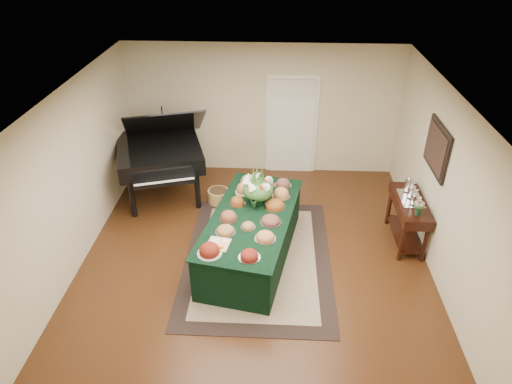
{
  "coord_description": "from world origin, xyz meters",
  "views": [
    {
      "loc": [
        0.31,
        -5.76,
        4.77
      ],
      "look_at": [
        0.0,
        0.3,
        1.05
      ],
      "focal_mm": 32.0,
      "sensor_mm": 36.0,
      "label": 1
    }
  ],
  "objects_px": {
    "buffet_table": "(252,236)",
    "mahogany_sideboard": "(409,210)",
    "grand_piano": "(160,152)",
    "floral_centerpiece": "(258,186)"
  },
  "relations": [
    {
      "from": "buffet_table",
      "to": "mahogany_sideboard",
      "type": "distance_m",
      "value": 2.61
    },
    {
      "from": "buffet_table",
      "to": "grand_piano",
      "type": "bearing_deg",
      "value": 135.53
    },
    {
      "from": "mahogany_sideboard",
      "to": "floral_centerpiece",
      "type": "bearing_deg",
      "value": -176.86
    },
    {
      "from": "buffet_table",
      "to": "grand_piano",
      "type": "distance_m",
      "value": 2.62
    },
    {
      "from": "grand_piano",
      "to": "mahogany_sideboard",
      "type": "height_order",
      "value": "grand_piano"
    },
    {
      "from": "floral_centerpiece",
      "to": "mahogany_sideboard",
      "type": "xyz_separation_m",
      "value": [
        2.47,
        0.14,
        -0.46
      ]
    },
    {
      "from": "grand_piano",
      "to": "floral_centerpiece",
      "type": "bearing_deg",
      "value": -36.57
    },
    {
      "from": "floral_centerpiece",
      "to": "buffet_table",
      "type": "bearing_deg",
      "value": -101.83
    },
    {
      "from": "floral_centerpiece",
      "to": "grand_piano",
      "type": "relative_size",
      "value": 0.24
    },
    {
      "from": "floral_centerpiece",
      "to": "grand_piano",
      "type": "height_order",
      "value": "grand_piano"
    }
  ]
}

